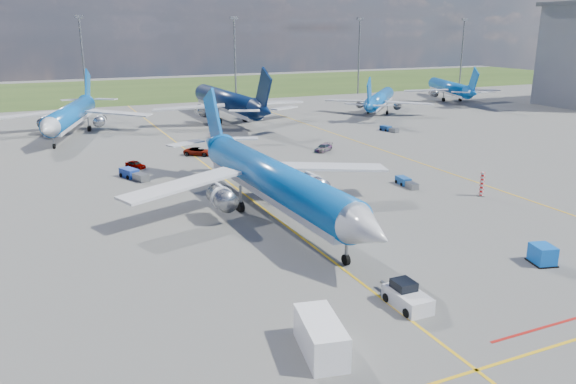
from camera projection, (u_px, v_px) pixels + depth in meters
name	position (u px, v px, depth m)	size (l,w,h in m)	color
ground	(322.00, 253.00, 51.03)	(400.00, 400.00, 0.00)	#585855
grass_strip	(108.00, 91.00, 182.28)	(400.00, 80.00, 0.01)	#2D4719
taxiway_lines	(227.00, 180.00, 75.33)	(60.25, 160.00, 0.02)	yellow
floodlight_masts	(163.00, 56.00, 147.69)	(202.20, 0.50, 22.70)	slate
warning_post	(482.00, 184.00, 67.85)	(0.50, 0.50, 3.00)	red
bg_jet_nnw	(73.00, 134.00, 108.13)	(31.59, 41.46, 10.86)	#0D5CB7
bg_jet_n	(227.00, 121.00, 123.93)	(36.14, 47.43, 12.42)	#07193E
bg_jet_ne	(379.00, 113.00, 135.51)	(27.42, 35.99, 9.43)	#0D5CB7
bg_jet_ene	(449.00, 100.00, 158.83)	(29.13, 38.24, 10.02)	#0D5CB7
main_airliner	(273.00, 215.00, 61.25)	(34.01, 44.64, 11.69)	#0D5CB7
pushback_tug	(407.00, 297.00, 41.07)	(2.04, 5.43, 1.84)	silver
uld_container	(543.00, 254.00, 48.52)	(1.66, 2.07, 1.66)	blue
service_van	(321.00, 337.00, 35.02)	(2.28, 5.17, 2.28)	white
service_car_a	(135.00, 165.00, 81.56)	(1.34, 3.33, 1.13)	#999999
service_car_b	(198.00, 152.00, 89.83)	(2.12, 4.60, 1.28)	#999999
service_car_c	(323.00, 148.00, 92.82)	(1.71, 4.20, 1.22)	#999999
baggage_tug_w	(406.00, 182.00, 72.60)	(1.59, 4.36, 0.96)	#194E99
baggage_tug_c	(133.00, 174.00, 76.10)	(3.36, 5.47, 1.20)	#1B3FA7
baggage_tug_e	(388.00, 129.00, 110.93)	(1.90, 4.42, 0.96)	navy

